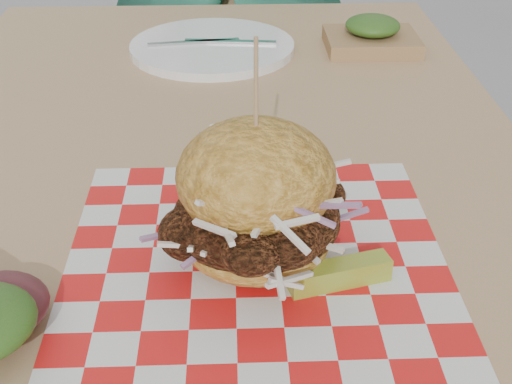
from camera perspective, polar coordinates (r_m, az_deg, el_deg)
The scene contains 7 objects.
patio_table at distance 0.93m, azimuth -3.66°, elevation -0.59°, with size 0.80×1.20×0.75m.
patio_chair at distance 1.94m, azimuth -3.78°, elevation 12.90°, with size 0.52×0.52×0.95m.
paper_liner at distance 0.69m, azimuth 0.00°, elevation -5.30°, with size 0.36×0.36×0.00m, color red.
sandwich at distance 0.65m, azimuth -0.00°, elevation -0.94°, with size 0.19×0.19×0.22m.
pickle_spear at distance 0.65m, azimuth 6.69°, elevation -6.50°, with size 0.10×0.02×0.02m, color #AAAE32.
place_setting at distance 1.20m, azimuth -3.52°, elevation 11.49°, with size 0.27×0.27×0.02m.
kraft_tray at distance 1.22m, azimuth 9.26°, elevation 12.24°, with size 0.15×0.12×0.06m.
Camera 1 is at (0.32, -0.76, 1.16)m, focal length 50.00 mm.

